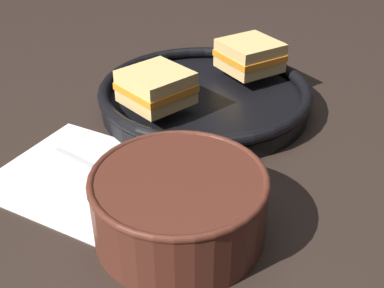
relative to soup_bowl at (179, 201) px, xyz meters
name	(u,v)px	position (x,y,z in m)	size (l,w,h in m)	color
ground_plane	(149,164)	(-0.11, 0.08, -0.04)	(4.00, 4.00, 0.00)	black
napkin	(87,176)	(-0.15, 0.01, -0.04)	(0.24, 0.21, 0.00)	white
soup_bowl	(179,201)	(0.00, 0.00, 0.00)	(0.18, 0.18, 0.08)	#4C2319
spoon	(113,178)	(-0.12, 0.02, -0.03)	(0.15, 0.03, 0.01)	#B7B7BC
skillet	(205,96)	(-0.14, 0.25, -0.02)	(0.33, 0.33, 0.04)	black
sandwich_near_left	(156,87)	(-0.16, 0.16, 0.02)	(0.10, 0.10, 0.05)	#DBB26B
sandwich_near_right	(248,55)	(-0.11, 0.34, 0.02)	(0.11, 0.11, 0.05)	#DBB26B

